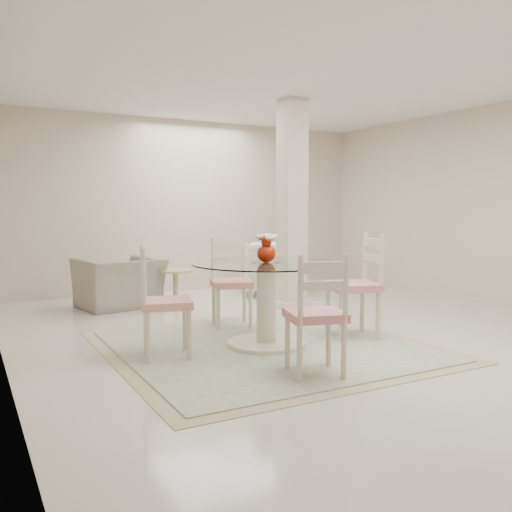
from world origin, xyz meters
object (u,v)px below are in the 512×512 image
dining_chair_north (231,275)px  side_table (176,289)px  column (292,205)px  dining_chair_east (360,277)px  armchair_white (270,267)px  red_vase (267,248)px  recliner_taupe (120,283)px  dining_table (266,304)px  dining_chair_west (158,294)px  dining_chair_south (318,306)px

dining_chair_north → side_table: size_ratio=2.17×
column → dining_chair_north: size_ratio=2.50×
dining_chair_east → armchair_white: size_ratio=1.31×
red_vase → dining_chair_north: 1.09m
column → side_table: column is taller
dining_chair_north → column: bearing=42.1°
recliner_taupe → armchair_white: (2.36, 0.09, 0.08)m
column → dining_table: size_ratio=1.94×
dining_table → column: bearing=50.9°
column → armchair_white: (0.40, 1.24, -0.94)m
dining_chair_east → side_table: bearing=-142.0°
dining_table → red_vase: size_ratio=5.16×
dining_chair_west → dining_chair_south: bearing=-126.3°
dining_table → red_vase: red_vase is taller
red_vase → armchair_white: bearing=59.3°
dining_chair_south → dining_chair_west: bearing=-34.7°
dining_chair_west → dining_chair_south: dining_chair_west is taller
column → armchair_white: size_ratio=3.01×
dining_chair_south → recliner_taupe: (-0.56, 3.74, -0.23)m
dining_chair_south → dining_table: bearing=-79.8°
red_vase → dining_chair_west: size_ratio=0.25×
dining_chair_west → side_table: (1.00, 2.31, -0.33)m
red_vase → recliner_taupe: red_vase is taller
recliner_taupe → red_vase: bearing=93.5°
dining_table → dining_chair_south: dining_chair_south is taller
armchair_white → side_table: bearing=35.9°
red_vase → dining_chair_south: bearing=-97.0°
dining_chair_north → dining_chair_west: bearing=-125.4°
column → dining_chair_west: column is taller
dining_table → recliner_taupe: bearing=104.0°
red_vase → dining_chair_east: 1.07m
recliner_taupe → armchair_white: 2.36m
recliner_taupe → side_table: bearing=145.4°
dining_chair_north → dining_chair_east: bearing=-35.3°
dining_chair_west → armchair_white: dining_chair_west is taller
dining_chair_west → armchair_white: (2.69, 2.69, -0.16)m
dining_chair_south → side_table: dining_chair_south is taller
column → dining_chair_east: 1.86m
dining_chair_east → dining_chair_west: (-2.03, 0.24, -0.05)m
red_vase → recliner_taupe: 2.88m
recliner_taupe → side_table: recliner_taupe is taller
dining_table → dining_chair_south: 1.03m
red_vase → armchair_white: (1.67, 2.81, -0.54)m
dining_chair_south → side_table: size_ratio=2.14×
armchair_white → dining_chair_west: bearing=68.1°
dining_chair_north → armchair_white: size_ratio=1.20×
side_table → dining_chair_north: bearing=-84.8°
column → side_table: bearing=146.4°
column → side_table: size_ratio=5.42×
dining_chair_west → side_table: 2.54m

